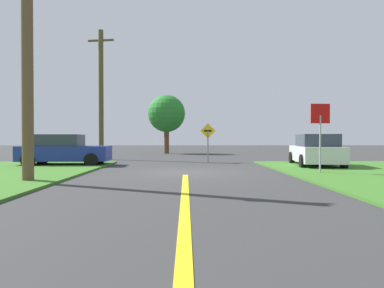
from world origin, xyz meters
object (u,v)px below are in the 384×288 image
(car_on_crossroad, at_px, (316,151))
(oak_tree_left, at_px, (167,114))
(utility_pole_near, at_px, (27,54))
(direction_sign, at_px, (208,138))
(parked_car_near_building, at_px, (63,150))
(utility_pole_mid, at_px, (101,93))
(stop_sign, at_px, (320,124))

(car_on_crossroad, xyz_separation_m, oak_tree_left, (-8.34, 15.84, 2.95))
(utility_pole_near, xyz_separation_m, oak_tree_left, (3.20, 22.01, -0.35))
(direction_sign, bearing_deg, car_on_crossroad, -35.12)
(parked_car_near_building, relative_size, utility_pole_near, 0.57)
(utility_pole_near, distance_m, direction_sign, 11.99)
(utility_pole_mid, height_order, direction_sign, utility_pole_mid)
(car_on_crossroad, relative_size, utility_pole_mid, 0.55)
(utility_pole_near, xyz_separation_m, direction_sign, (6.36, 9.81, -2.66))
(utility_pole_mid, relative_size, oak_tree_left, 1.57)
(stop_sign, xyz_separation_m, utility_pole_mid, (-11.02, 10.23, 2.51))
(parked_car_near_building, xyz_separation_m, utility_pole_near, (1.33, -7.04, 3.30))
(stop_sign, height_order, parked_car_near_building, stop_sign)
(car_on_crossroad, height_order, utility_pole_mid, utility_pole_mid)
(car_on_crossroad, distance_m, oak_tree_left, 18.15)
(utility_pole_near, bearing_deg, utility_pole_mid, 93.19)
(stop_sign, relative_size, utility_pole_near, 0.34)
(utility_pole_mid, bearing_deg, parked_car_near_building, -96.40)
(stop_sign, height_order, direction_sign, stop_sign)
(stop_sign, relative_size, direction_sign, 1.19)
(car_on_crossroad, bearing_deg, oak_tree_left, 35.68)
(stop_sign, relative_size, parked_car_near_building, 0.61)
(utility_pole_mid, bearing_deg, stop_sign, -42.88)
(stop_sign, relative_size, car_on_crossroad, 0.58)
(direction_sign, relative_size, oak_tree_left, 0.42)
(utility_pole_near, relative_size, direction_sign, 3.46)
(direction_sign, xyz_separation_m, oak_tree_left, (-3.16, 12.20, 2.31))
(utility_pole_mid, bearing_deg, direction_sign, -21.74)
(utility_pole_near, distance_m, oak_tree_left, 22.24)
(parked_car_near_building, xyz_separation_m, oak_tree_left, (4.53, 14.96, 2.95))
(utility_pole_mid, bearing_deg, oak_tree_left, 67.38)
(parked_car_near_building, relative_size, oak_tree_left, 0.82)
(parked_car_near_building, distance_m, utility_pole_mid, 6.71)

